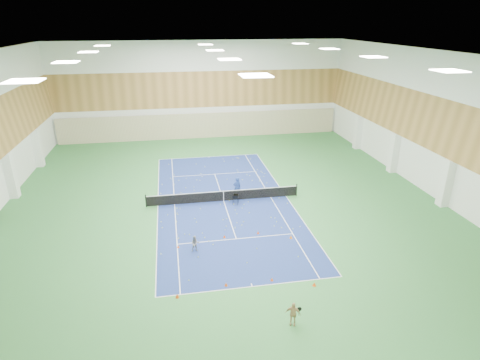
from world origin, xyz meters
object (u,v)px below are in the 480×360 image
Objects in this scene: child_court at (195,244)px; child_apron at (293,314)px; tennis_net at (224,195)px; ball_cart at (236,199)px; coach at (237,187)px.

child_apron is at bearing -61.96° from child_court.
child_apron is at bearing -84.83° from tennis_net.
ball_cart is at bearing 59.26° from child_court.
ball_cart is (0.92, -0.73, -0.13)m from tennis_net.
tennis_net is 6.90× the size of coach.
ball_cart is at bearing 115.02° from child_apron.
tennis_net is 1.18m from ball_cart.
tennis_net is at bearing 161.56° from ball_cart.
coach reaches higher than tennis_net.
child_court is 1.33× the size of ball_cart.
coach is 9.12m from child_court.
child_apron is (0.13, -15.82, -0.27)m from coach.
child_apron reaches higher than child_court.
ball_cart is (-0.33, -1.33, -0.50)m from coach.
coach is 2.18× the size of ball_cart.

